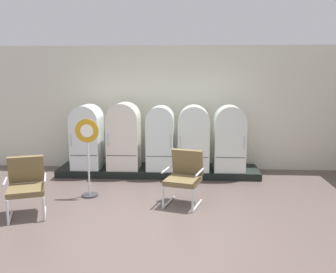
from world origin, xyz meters
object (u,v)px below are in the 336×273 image
refrigerator_2 (160,136)px  armchair_right (184,175)px  refrigerator_1 (124,134)px  refrigerator_0 (87,135)px  refrigerator_3 (194,136)px  sign_stand (88,159)px  refrigerator_4 (230,137)px  armchair_left (26,184)px

refrigerator_2 → armchair_right: refrigerator_2 is taller
refrigerator_1 → refrigerator_2: 0.84m
refrigerator_0 → refrigerator_3: bearing=-0.3°
refrigerator_2 → sign_stand: refrigerator_2 is taller
refrigerator_4 → sign_stand: bearing=-151.8°
refrigerator_0 → armchair_left: (-0.33, -2.51, -0.40)m
armchair_right → sign_stand: sign_stand is taller
refrigerator_0 → refrigerator_4: 3.25m
refrigerator_3 → refrigerator_2: bearing=-177.3°
refrigerator_2 → armchair_left: bearing=-129.5°
refrigerator_0 → sign_stand: (0.45, -1.55, -0.20)m
refrigerator_3 → refrigerator_4: size_ratio=1.00×
refrigerator_2 → refrigerator_4: bearing=0.2°
refrigerator_2 → armchair_right: bearing=-72.2°
refrigerator_4 → refrigerator_1: bearing=179.2°
refrigerator_4 → armchair_right: 2.08m
refrigerator_1 → sign_stand: refrigerator_1 is taller
refrigerator_1 → refrigerator_4: (2.39, -0.03, -0.03)m
armchair_left → refrigerator_2: bearing=50.5°
refrigerator_0 → armchair_right: (2.27, -1.83, -0.40)m
refrigerator_2 → sign_stand: size_ratio=0.97×
refrigerator_3 → sign_stand: (-2.00, -1.53, -0.20)m
refrigerator_1 → refrigerator_3: size_ratio=1.04×
refrigerator_0 → refrigerator_1: refrigerator_1 is taller
refrigerator_3 → sign_stand: refrigerator_3 is taller
refrigerator_1 → armchair_right: bearing=-52.2°
armchair_left → refrigerator_3: bearing=42.0°
refrigerator_3 → refrigerator_0: bearing=179.7°
refrigerator_3 → armchair_left: (-2.78, -2.50, -0.39)m
refrigerator_1 → refrigerator_4: 2.39m
refrigerator_3 → armchair_right: (-0.18, -1.82, -0.39)m
armchair_left → armchair_right: same height
refrigerator_4 → refrigerator_0: bearing=179.2°
refrigerator_1 → armchair_right: size_ratio=1.56×
refrigerator_0 → sign_stand: 1.62m
sign_stand → armchair_left: bearing=-128.9°
refrigerator_2 → armchair_right: size_ratio=1.49×
refrigerator_2 → refrigerator_3: 0.75m
refrigerator_0 → refrigerator_4: bearing=-0.8°
refrigerator_1 → refrigerator_2: (0.84, -0.04, -0.03)m
refrigerator_4 → armchair_left: refrigerator_4 is taller
refrigerator_1 → refrigerator_0: bearing=179.3°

